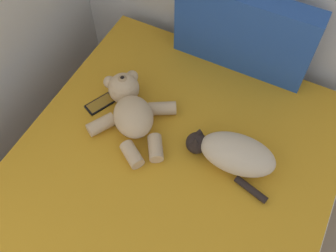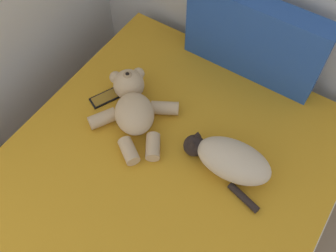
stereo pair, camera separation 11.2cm
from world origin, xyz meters
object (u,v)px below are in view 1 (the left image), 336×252
at_px(patterned_cushion, 243,33).
at_px(cat, 233,153).
at_px(bed, 157,215).
at_px(cell_phone, 100,104).
at_px(teddy_bear, 131,109).

relative_size(patterned_cushion, cat, 1.63).
bearing_deg(patterned_cushion, bed, -92.55).
xyz_separation_m(cat, cell_phone, (-0.70, 0.00, -0.07)).
height_order(patterned_cushion, cat, patterned_cushion).
relative_size(patterned_cushion, teddy_bear, 1.54).
bearing_deg(bed, cat, 51.64).
bearing_deg(patterned_cushion, teddy_bear, -119.96).
distance_m(bed, patterned_cushion, 1.00).
height_order(patterned_cushion, cell_phone, patterned_cushion).
bearing_deg(cell_phone, cat, -0.35).
distance_m(bed, cat, 0.51).
height_order(cat, teddy_bear, teddy_bear).
bearing_deg(cell_phone, teddy_bear, 0.13).
xyz_separation_m(bed, cat, (0.23, 0.30, 0.34)).
height_order(bed, cell_phone, cell_phone).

